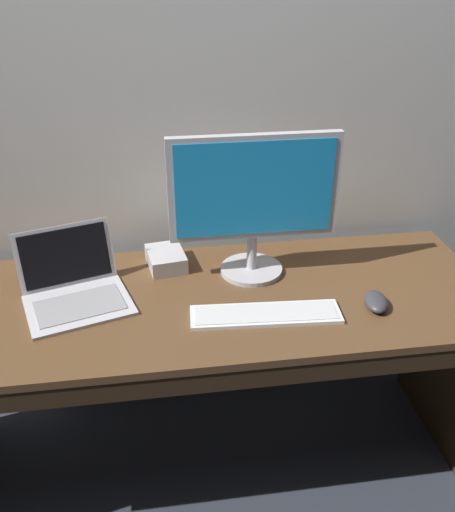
% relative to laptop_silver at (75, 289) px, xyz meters
% --- Properties ---
extents(ground_plane, '(14.00, 14.00, 0.00)m').
position_rel_laptop_silver_xyz_m(ground_plane, '(0.40, -0.05, -0.75)').
color(ground_plane, '#2D333D').
extents(back_wall, '(4.53, 0.04, 3.00)m').
position_rel_laptop_silver_xyz_m(back_wall, '(0.40, 0.36, 0.75)').
color(back_wall, silver).
rests_on(back_wall, ground).
extents(desk, '(1.81, 0.66, 0.72)m').
position_rel_laptop_silver_xyz_m(desk, '(0.40, -0.06, -0.23)').
color(desk, brown).
rests_on(desk, ground).
extents(laptop_silver, '(0.37, 0.36, 0.20)m').
position_rel_laptop_silver_xyz_m(laptop_silver, '(0.00, 0.00, 0.00)').
color(laptop_silver, silver).
rests_on(laptop_silver, desk).
extents(external_monitor, '(0.53, 0.21, 0.48)m').
position_rel_laptop_silver_xyz_m(external_monitor, '(0.57, 0.07, 0.23)').
color(external_monitor, '#B7B7BC').
rests_on(external_monitor, desk).
extents(wired_keyboard, '(0.45, 0.14, 0.01)m').
position_rel_laptop_silver_xyz_m(wired_keyboard, '(0.56, -0.18, -0.03)').
color(wired_keyboard, white).
rests_on(wired_keyboard, desk).
extents(computer_mouse, '(0.09, 0.12, 0.04)m').
position_rel_laptop_silver_xyz_m(computer_mouse, '(0.90, -0.17, -0.02)').
color(computer_mouse, '#38383D').
rests_on(computer_mouse, desk).
extents(external_drive_box, '(0.14, 0.17, 0.06)m').
position_rel_laptop_silver_xyz_m(external_drive_box, '(0.29, 0.16, -0.01)').
color(external_drive_box, silver).
rests_on(external_drive_box, desk).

